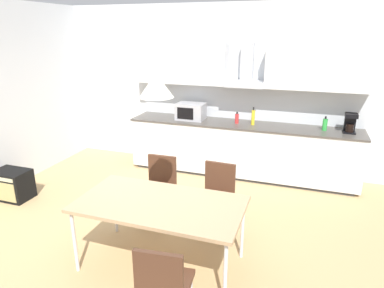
{
  "coord_description": "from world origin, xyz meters",
  "views": [
    {
      "loc": [
        1.66,
        -3.4,
        2.39
      ],
      "look_at": [
        0.29,
        0.56,
        1.0
      ],
      "focal_mm": 32.0,
      "sensor_mm": 36.0,
      "label": 1
    }
  ],
  "objects": [
    {
      "name": "pendant_lamp",
      "position": [
        0.34,
        -0.57,
        1.92
      ],
      "size": [
        0.32,
        0.32,
        0.22
      ],
      "primitive_type": "cone",
      "color": "silver"
    },
    {
      "name": "bottle_green",
      "position": [
        1.94,
        2.13,
        1.01
      ],
      "size": [
        0.07,
        0.07,
        0.22
      ],
      "color": "green",
      "rests_on": "kitchen_counter"
    },
    {
      "name": "coffee_maker",
      "position": [
        2.29,
        2.13,
        1.06
      ],
      "size": [
        0.18,
        0.19,
        0.3
      ],
      "color": "black",
      "rests_on": "kitchen_counter"
    },
    {
      "name": "wall_back",
      "position": [
        0.0,
        2.48,
        1.42
      ],
      "size": [
        6.52,
        0.1,
        2.84
      ],
      "primitive_type": "cube",
      "color": "silver",
      "rests_on": "ground_plane"
    },
    {
      "name": "chair_far_right",
      "position": [
        0.72,
        0.26,
        0.53
      ],
      "size": [
        0.42,
        0.42,
        0.87
      ],
      "color": "#4C2D1E",
      "rests_on": "ground_plane"
    },
    {
      "name": "ground_plane",
      "position": [
        0.0,
        0.0,
        -0.01
      ],
      "size": [
        8.15,
        7.28,
        0.02
      ],
      "primitive_type": "cube",
      "color": "tan"
    },
    {
      "name": "dining_table",
      "position": [
        0.34,
        -0.57,
        0.7
      ],
      "size": [
        1.69,
        0.9,
        0.74
      ],
      "color": "tan",
      "rests_on": "ground_plane"
    },
    {
      "name": "microwave",
      "position": [
        -0.26,
        2.1,
        1.05
      ],
      "size": [
        0.48,
        0.35,
        0.28
      ],
      "color": "#ADADB2",
      "rests_on": "kitchen_counter"
    },
    {
      "name": "backsplash_tile",
      "position": [
        0.64,
        2.41,
        1.19
      ],
      "size": [
        3.81,
        0.02,
        0.55
      ],
      "primitive_type": "cube",
      "color": "silver",
      "rests_on": "kitchen_counter"
    },
    {
      "name": "chair_far_left",
      "position": [
        -0.04,
        0.26,
        0.53
      ],
      "size": [
        0.41,
        0.41,
        0.87
      ],
      "color": "#4C2D1E",
      "rests_on": "ground_plane"
    },
    {
      "name": "bottle_yellow",
      "position": [
        0.83,
        2.09,
        1.04
      ],
      "size": [
        0.06,
        0.06,
        0.3
      ],
      "color": "yellow",
      "rests_on": "kitchen_counter"
    },
    {
      "name": "chair_near_right",
      "position": [
        0.73,
        -1.41,
        0.53
      ],
      "size": [
        0.44,
        0.44,
        0.87
      ],
      "color": "#4C2D1E",
      "rests_on": "ground_plane"
    },
    {
      "name": "kitchen_counter",
      "position": [
        0.64,
        2.1,
        0.46
      ],
      "size": [
        3.83,
        0.68,
        0.91
      ],
      "color": "#333333",
      "rests_on": "ground_plane"
    },
    {
      "name": "bottle_red",
      "position": [
        0.56,
        2.1,
        0.99
      ],
      "size": [
        0.06,
        0.06,
        0.19
      ],
      "color": "red",
      "rests_on": "kitchen_counter"
    },
    {
      "name": "upper_wall_cabinets",
      "position": [
        0.64,
        2.26,
        1.85
      ],
      "size": [
        3.81,
        0.4,
        0.69
      ],
      "color": "silver"
    },
    {
      "name": "guitar_amp",
      "position": [
        -2.37,
        0.1,
        0.22
      ],
      "size": [
        0.52,
        0.37,
        0.44
      ],
      "color": "black",
      "rests_on": "ground_plane"
    }
  ]
}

